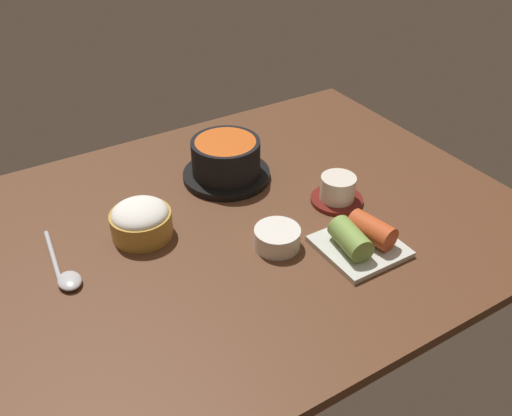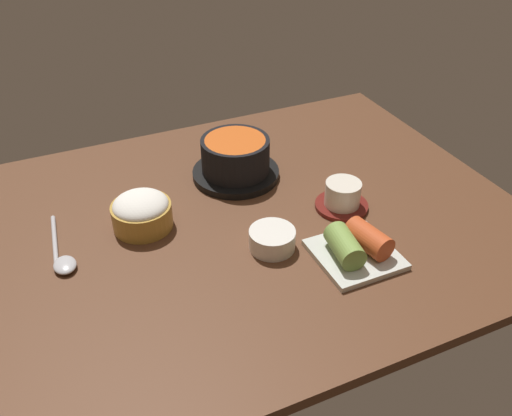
% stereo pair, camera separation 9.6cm
% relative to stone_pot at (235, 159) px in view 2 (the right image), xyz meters
% --- Properties ---
extents(dining_table, '(1.00, 0.76, 0.02)m').
position_rel_stone_pot_xyz_m(dining_table, '(-0.05, -0.14, -0.05)').
color(dining_table, '#56331E').
rests_on(dining_table, ground).
extents(stone_pot, '(0.17, 0.17, 0.08)m').
position_rel_stone_pot_xyz_m(stone_pot, '(0.00, 0.00, 0.00)').
color(stone_pot, black).
rests_on(stone_pot, dining_table).
extents(rice_bowl, '(0.10, 0.10, 0.06)m').
position_rel_stone_pot_xyz_m(rice_bowl, '(-0.21, -0.09, -0.01)').
color(rice_bowl, '#B78C38').
rests_on(rice_bowl, dining_table).
extents(tea_cup_with_saucer, '(0.10, 0.10, 0.05)m').
position_rel_stone_pot_xyz_m(tea_cup_with_saucer, '(0.14, -0.18, -0.02)').
color(tea_cup_with_saucer, maroon).
rests_on(tea_cup_with_saucer, dining_table).
extents(banchan_cup_center, '(0.08, 0.08, 0.03)m').
position_rel_stone_pot_xyz_m(banchan_cup_center, '(-0.03, -0.23, -0.02)').
color(banchan_cup_center, white).
rests_on(banchan_cup_center, dining_table).
extents(kimchi_plate, '(0.13, 0.13, 0.05)m').
position_rel_stone_pot_xyz_m(kimchi_plate, '(0.08, -0.31, -0.02)').
color(kimchi_plate, silver).
rests_on(kimchi_plate, dining_table).
extents(spoon, '(0.04, 0.17, 0.01)m').
position_rel_stone_pot_xyz_m(spoon, '(-0.36, -0.12, -0.03)').
color(spoon, '#B7B7BC').
rests_on(spoon, dining_table).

